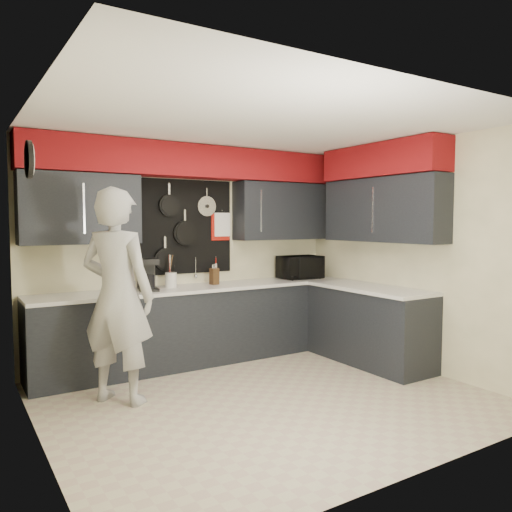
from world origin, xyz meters
TOP-DOWN VIEW (x-y plane):
  - ground at (0.00, 0.00)m, footprint 4.00×4.00m
  - back_wall_assembly at (0.01, 1.60)m, footprint 4.00×0.36m
  - right_wall_assembly at (1.85, 0.26)m, footprint 0.36×3.50m
  - left_wall_assembly at (-1.99, 0.02)m, footprint 0.05×3.50m
  - base_cabinets at (0.49, 1.13)m, footprint 3.95×2.20m
  - microwave at (1.49, 1.45)m, footprint 0.57×0.40m
  - knife_block at (0.22, 1.50)m, footprint 0.10×0.10m
  - utensil_crock at (-0.34, 1.52)m, footprint 0.14×0.14m
  - coffee_maker at (-0.66, 1.40)m, footprint 0.24×0.27m
  - person at (-1.23, 0.65)m, footprint 0.84×0.87m

SIDE VIEW (x-z plane):
  - ground at x=0.00m, z-range 0.00..0.00m
  - base_cabinets at x=0.49m, z-range 0.00..0.92m
  - person at x=-1.23m, z-range 0.00..2.00m
  - utensil_crock at x=-0.34m, z-range 0.92..1.10m
  - knife_block at x=0.22m, z-range 0.92..1.12m
  - microwave at x=1.49m, z-range 0.92..1.23m
  - coffee_maker at x=-0.66m, z-range 0.93..1.29m
  - left_wall_assembly at x=-1.99m, z-range 0.03..2.63m
  - right_wall_assembly at x=1.85m, z-range 0.64..3.24m
  - back_wall_assembly at x=0.01m, z-range 0.71..3.31m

